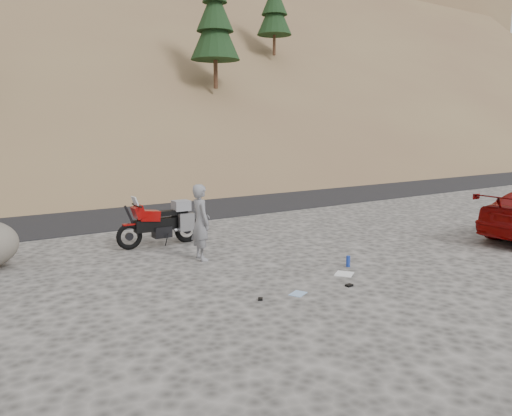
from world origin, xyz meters
The scene contains 9 objects.
ground centered at (0.00, 0.00, 0.00)m, with size 140.00×140.00×0.00m, color #413F3C.
road centered at (0.00, 9.00, 0.00)m, with size 120.00×7.00×0.05m, color black.
motorcycle centered at (-0.37, 3.09, 0.57)m, with size 2.24×0.66×1.33m.
man centered at (-0.23, 1.29, 0.00)m, with size 0.63×0.41×1.73m, color gray.
gear_white_cloth centered at (1.64, -1.39, 0.01)m, with size 0.39×0.35×0.01m, color white.
gear_bottle centered at (2.11, -1.02, 0.12)m, with size 0.09×0.09×0.24m, color #193397.
gear_glove_a centered at (1.16, -2.02, 0.02)m, with size 0.13×0.10×0.04m, color black.
gear_glove_b centered at (-0.67, -1.70, 0.02)m, with size 0.11×0.08×0.04m, color black.
gear_blue_cloth centered at (0.07, -1.82, 0.01)m, with size 0.32×0.23×0.01m, color #90B4DF.
Camera 1 is at (-5.40, -8.54, 2.96)m, focal length 35.00 mm.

